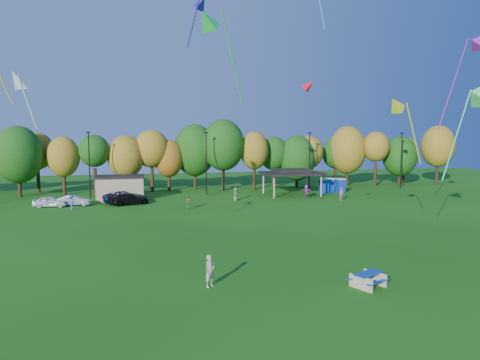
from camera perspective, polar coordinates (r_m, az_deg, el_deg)
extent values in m
plane|color=#19600F|center=(23.93, 7.05, -14.54)|extent=(160.00, 160.00, 0.00)
cylinder|color=black|center=(67.29, -27.32, -0.51)|extent=(0.50, 0.50, 3.56)
ellipsoid|color=#144C0F|center=(67.02, -27.48, 3.03)|extent=(6.62, 6.62, 8.00)
cylinder|color=black|center=(70.88, -25.30, -0.05)|extent=(0.50, 0.50, 3.79)
ellipsoid|color=olive|center=(70.62, -25.45, 3.52)|extent=(4.94, 4.94, 5.58)
cylinder|color=black|center=(67.01, -22.38, -0.43)|extent=(0.50, 0.50, 3.34)
ellipsoid|color=olive|center=(66.74, -22.50, 2.90)|extent=(4.61, 4.61, 5.88)
cylinder|color=black|center=(66.33, -18.74, -0.15)|extent=(0.50, 0.50, 3.82)
ellipsoid|color=#144C0F|center=(66.05, -18.86, 3.69)|extent=(4.43, 4.43, 4.73)
cylinder|color=black|center=(66.78, -14.90, -0.25)|extent=(0.50, 0.50, 3.25)
ellipsoid|color=olive|center=(66.51, -14.99, 3.01)|extent=(5.33, 5.33, 6.53)
cylinder|color=black|center=(67.36, -11.63, 0.18)|extent=(0.50, 0.50, 3.96)
ellipsoid|color=olive|center=(67.09, -11.71, 4.11)|extent=(5.31, 5.31, 5.82)
cylinder|color=black|center=(67.82, -9.43, -0.13)|extent=(0.50, 0.50, 3.05)
ellipsoid|color=#995914|center=(67.57, -9.48, 2.87)|extent=(4.54, 4.54, 5.87)
cylinder|color=black|center=(69.43, -6.00, 0.34)|extent=(0.50, 0.50, 3.77)
ellipsoid|color=#144C0F|center=(69.16, -6.04, 3.97)|extent=(6.69, 6.69, 8.35)
cylinder|color=black|center=(67.15, -2.24, 0.41)|extent=(0.50, 0.50, 4.28)
ellipsoid|color=#144C0F|center=(66.89, -2.25, 4.68)|extent=(6.64, 6.64, 8.01)
cylinder|color=black|center=(68.04, 1.91, 0.26)|extent=(0.50, 0.50, 3.76)
ellipsoid|color=olive|center=(67.77, 1.92, 3.96)|extent=(4.49, 4.49, 6.02)
cylinder|color=black|center=(71.14, 4.46, 0.35)|extent=(0.50, 0.50, 3.43)
ellipsoid|color=#144C0F|center=(70.88, 4.49, 3.57)|extent=(4.77, 4.77, 5.63)
cylinder|color=black|center=(71.66, 7.58, 0.16)|extent=(0.50, 0.50, 2.95)
ellipsoid|color=#144C0F|center=(71.42, 7.62, 2.91)|extent=(6.14, 6.14, 7.54)
cylinder|color=black|center=(72.93, 9.11, 0.46)|extent=(0.50, 0.50, 3.52)
ellipsoid|color=olive|center=(72.68, 9.16, 3.68)|extent=(4.78, 4.78, 5.53)
cylinder|color=black|center=(76.81, 12.52, 0.60)|extent=(0.50, 0.50, 3.39)
ellipsoid|color=#144C0F|center=(76.57, 12.58, 3.55)|extent=(4.54, 4.54, 5.46)
cylinder|color=black|center=(76.41, 14.06, 0.66)|extent=(0.50, 0.50, 3.72)
ellipsoid|color=olive|center=(76.17, 14.13, 3.92)|extent=(6.32, 6.32, 8.24)
cylinder|color=black|center=(76.83, 17.57, 0.72)|extent=(0.50, 0.50, 4.06)
ellipsoid|color=olive|center=(76.59, 17.67, 4.26)|extent=(4.50, 4.50, 5.13)
cylinder|color=black|center=(80.08, 20.46, 0.46)|extent=(0.50, 0.50, 3.05)
ellipsoid|color=#144C0F|center=(79.86, 20.55, 3.01)|extent=(5.97, 5.97, 7.05)
cylinder|color=black|center=(82.41, 20.96, 0.75)|extent=(0.50, 0.50, 3.55)
ellipsoid|color=olive|center=(82.19, 21.06, 3.63)|extent=(4.60, 4.60, 4.99)
cylinder|color=black|center=(84.23, 24.76, 0.88)|extent=(0.50, 0.50, 4.07)
ellipsoid|color=olive|center=(84.02, 24.90, 4.11)|extent=(5.83, 5.83, 7.42)
cylinder|color=black|center=(61.34, -19.44, 1.81)|extent=(0.16, 0.16, 9.00)
cube|color=black|center=(61.23, -19.58, 6.01)|extent=(0.50, 0.25, 0.18)
cylinder|color=black|center=(61.89, -4.52, 2.14)|extent=(0.16, 0.16, 9.00)
cube|color=black|center=(61.79, -4.56, 6.31)|extent=(0.50, 0.25, 0.18)
cylinder|color=black|center=(66.42, 9.23, 2.32)|extent=(0.16, 0.16, 9.00)
cube|color=black|center=(66.32, 9.29, 6.21)|extent=(0.50, 0.25, 0.18)
cylinder|color=black|center=(74.19, 20.68, 2.37)|extent=(0.16, 0.16, 9.00)
cube|color=black|center=(74.10, 20.80, 5.85)|extent=(0.50, 0.25, 0.18)
cube|color=tan|center=(59.36, -15.68, -1.10)|extent=(6.00, 4.00, 3.00)
cube|color=black|center=(59.19, -15.72, 0.46)|extent=(6.30, 4.30, 0.25)
cylinder|color=tan|center=(58.88, 4.58, -0.97)|extent=(0.24, 0.24, 3.00)
cylinder|color=tan|center=(61.46, 10.78, -0.77)|extent=(0.24, 0.24, 3.00)
cylinder|color=tan|center=(63.61, 3.15, -0.47)|extent=(0.24, 0.24, 3.00)
cylinder|color=tan|center=(66.00, 8.96, -0.31)|extent=(0.24, 0.24, 3.00)
cube|color=black|center=(62.24, 6.91, 0.89)|extent=(8.20, 6.20, 0.35)
cube|color=black|center=(62.21, 6.92, 1.26)|extent=(5.00, 3.50, 0.45)
cube|color=#0D38AE|center=(65.29, 11.13, -0.85)|extent=(1.10, 1.10, 2.00)
cube|color=silver|center=(65.17, 11.15, 0.10)|extent=(1.15, 1.15, 0.18)
cube|color=#0D38AE|center=(66.52, 11.87, -0.74)|extent=(1.10, 1.10, 2.00)
cube|color=silver|center=(66.41, 11.89, 0.19)|extent=(1.15, 1.15, 0.18)
cube|color=#0D38AE|center=(66.24, 13.25, -0.80)|extent=(1.10, 1.10, 2.00)
cube|color=silver|center=(66.13, 13.27, 0.14)|extent=(1.15, 1.15, 0.18)
cube|color=tan|center=(24.84, 15.83, -13.06)|extent=(0.73, 1.39, 0.73)
cube|color=tan|center=(25.89, 17.56, -12.33)|extent=(0.73, 1.39, 0.73)
cube|color=#1244A1|center=(25.24, 16.74, -11.83)|extent=(1.99, 1.47, 0.06)
cube|color=#1244A1|center=(25.01, 17.94, -12.79)|extent=(1.77, 1.01, 0.05)
cube|color=#1244A1|center=(25.68, 15.53, -12.24)|extent=(1.77, 1.01, 0.05)
imported|color=beige|center=(24.26, -4.03, -11.99)|extent=(0.78, 0.73, 1.80)
imported|color=white|center=(55.97, -23.95, -2.64)|extent=(4.05, 1.93, 1.34)
imported|color=#ADADB2|center=(56.05, -21.22, -2.55)|extent=(3.94, 1.54, 1.28)
imported|color=#0C1549|center=(56.25, -15.06, -2.21)|extent=(5.90, 3.63, 1.53)
imported|color=black|center=(54.77, -14.63, -2.45)|extent=(5.36, 3.46, 1.44)
imported|color=#707C55|center=(56.39, -0.59, -1.90)|extent=(0.92, 1.00, 1.71)
imported|color=#708652|center=(50.04, -6.97, -2.96)|extent=(0.72, 1.02, 1.61)
imported|color=#4B58A7|center=(53.02, -21.62, -2.77)|extent=(1.23, 1.26, 1.73)
imported|color=#99409A|center=(59.81, 8.84, -1.48)|extent=(1.55, 1.60, 1.82)
imported|color=#BF5A78|center=(58.01, 13.37, -1.85)|extent=(0.70, 0.54, 1.70)
cone|color=red|center=(58.63, 20.29, 9.51)|extent=(1.52, 1.30, 1.31)
cone|color=silver|center=(27.32, -27.48, 11.92)|extent=(1.87, 1.92, 1.54)
cylinder|color=silver|center=(26.40, -26.46, 9.26)|extent=(0.79, 0.92, 2.85)
cylinder|color=#28CCFF|center=(49.49, 10.54, 22.46)|extent=(1.94, 1.10, 5.67)
cone|color=green|center=(34.64, -4.38, 20.52)|extent=(2.89, 2.78, 2.33)
cylinder|color=green|center=(33.07, -0.98, 15.66)|extent=(2.05, 1.58, 6.61)
cylinder|color=purple|center=(41.75, 26.60, 11.55)|extent=(2.83, 0.38, 7.55)
cone|color=navy|center=(37.41, -5.20, 22.44)|extent=(1.87, 1.91, 1.54)
cylinder|color=navy|center=(35.94, -6.23, 20.15)|extent=(1.02, 1.18, 3.79)
cone|color=red|center=(31.79, 9.19, 12.31)|extent=(1.42, 1.37, 1.15)
cylinder|color=#52E97F|center=(35.17, 26.93, 5.40)|extent=(2.48, 0.44, 6.61)
cone|color=gold|center=(35.45, 20.07, 9.43)|extent=(1.99, 1.62, 1.77)
cylinder|color=gold|center=(35.98, 22.14, 5.70)|extent=(1.79, 0.42, 4.73)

